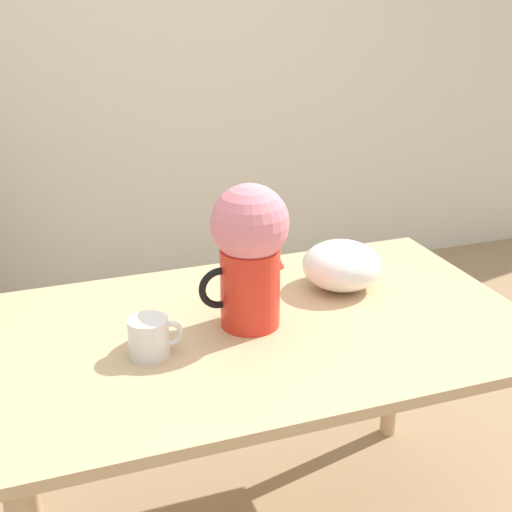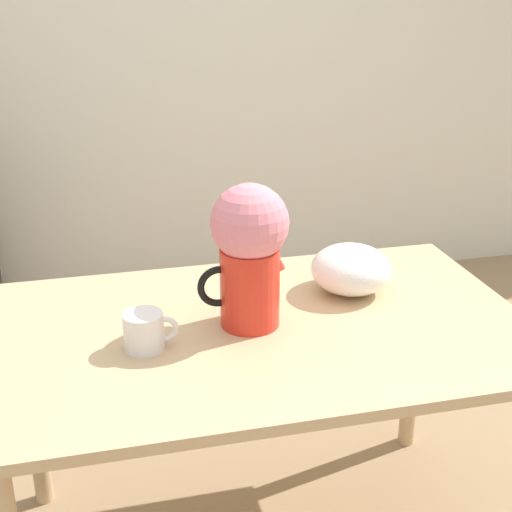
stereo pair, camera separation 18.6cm
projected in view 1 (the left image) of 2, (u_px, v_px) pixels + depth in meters
name	position (u px, v px, depth m)	size (l,w,h in m)	color
wall_back	(144.00, 50.00, 3.53)	(8.00, 0.05, 2.60)	silver
table	(263.00, 356.00, 1.97)	(1.45, 0.90, 0.78)	tan
flower_vase	(250.00, 247.00, 1.85)	(0.24, 0.20, 0.39)	red
coffee_mug	(150.00, 337.00, 1.76)	(0.14, 0.10, 0.10)	white
white_bowl	(342.00, 265.00, 2.13)	(0.24, 0.24, 0.14)	white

